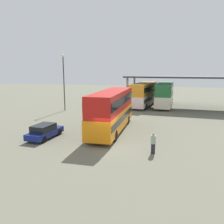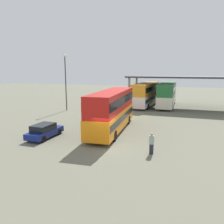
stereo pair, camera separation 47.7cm
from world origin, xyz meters
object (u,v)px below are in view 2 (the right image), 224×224
object	(u,v)px
lamppost_tall	(65,76)
double_decker_mid_row	(167,93)
parked_hatchback	(44,131)
double_decker_near_canopy	(146,94)
double_decker_main	(112,109)
pedestrian_waiting	(152,144)

from	to	relation	value
lamppost_tall	double_decker_mid_row	bearing A→B (deg)	31.62
parked_hatchback	double_decker_mid_row	size ratio (longest dim) A/B	0.35
parked_hatchback	double_decker_near_canopy	distance (m)	22.56
double_decker_main	parked_hatchback	bearing A→B (deg)	126.98
double_decker_main	lamppost_tall	distance (m)	14.38
double_decker_main	lamppost_tall	world-z (taller)	lamppost_tall
lamppost_tall	pedestrian_waiting	world-z (taller)	lamppost_tall
double_decker_main	double_decker_mid_row	world-z (taller)	double_decker_main
pedestrian_waiting	double_decker_near_canopy	bearing A→B (deg)	-169.78
parked_hatchback	pedestrian_waiting	size ratio (longest dim) A/B	2.45
double_decker_main	pedestrian_waiting	bearing A→B (deg)	-141.14
parked_hatchback	double_decker_main	bearing A→B (deg)	-47.83
double_decker_mid_row	lamppost_tall	bearing A→B (deg)	121.36
parked_hatchback	lamppost_tall	xyz separation A→B (m)	(-5.33, 13.69, 4.69)
parked_hatchback	pedestrian_waiting	distance (m)	10.28
double_decker_mid_row	double_decker_main	bearing A→B (deg)	166.99
double_decker_main	parked_hatchback	distance (m)	7.09
double_decker_near_canopy	double_decker_main	bearing A→B (deg)	-177.54
double_decker_main	pedestrian_waiting	size ratio (longest dim) A/B	6.74
double_decker_main	pedestrian_waiting	xyz separation A→B (m)	(4.97, -5.48, -1.47)
parked_hatchback	pedestrian_waiting	xyz separation A→B (m)	(10.23, -1.02, 0.16)
pedestrian_waiting	lamppost_tall	bearing A→B (deg)	-134.01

